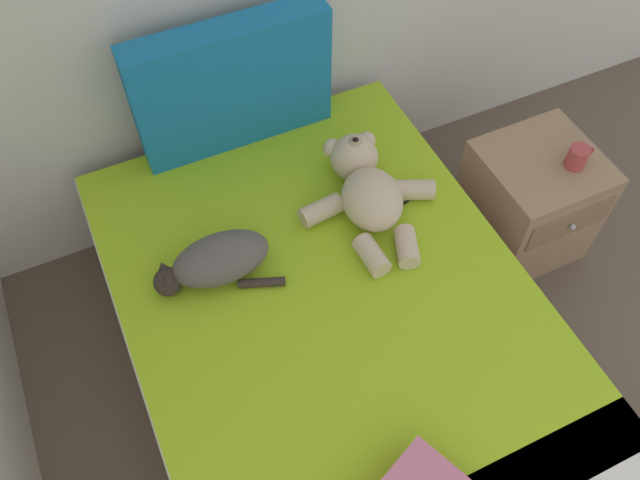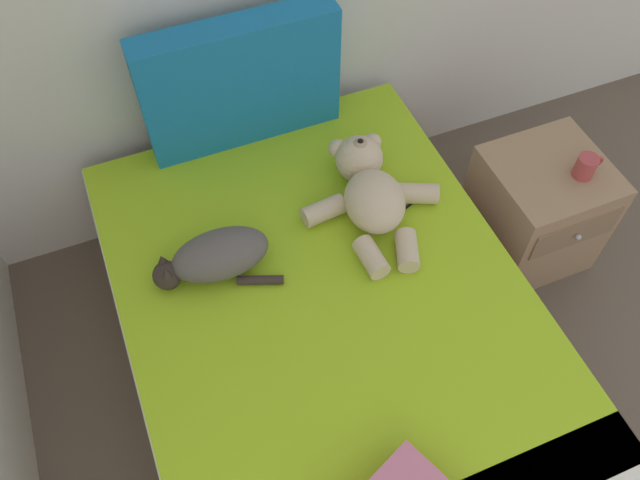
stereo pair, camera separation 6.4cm
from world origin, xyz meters
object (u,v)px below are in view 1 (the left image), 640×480
Objects in this scene: bed at (333,344)px; patterned_cushion at (233,86)px; mug at (578,157)px; cat at (216,261)px; teddy_bear at (367,188)px; cell_phone at (398,198)px; nightstand at (529,202)px.

patterned_cushion is at bearing 90.35° from bed.
mug is at bearing -31.10° from patterned_cushion.
patterned_cushion reaches higher than cat.
cell_phone is (0.12, -0.04, -0.08)m from teddy_bear.
nightstand is at bearing -5.29° from cell_phone.
patterned_cushion reaches higher than cell_phone.
cell_phone reaches higher than bed.
cat is 0.70× the size of teddy_bear.
bed is 0.60m from cell_phone.
bed is 16.27× the size of mug.
mug is (1.46, -0.10, -0.04)m from cat.
nightstand is at bearing -30.48° from patterned_cushion.
teddy_bear is (0.30, -0.53, -0.18)m from patterned_cushion.
nightstand is at bearing 141.74° from mug.
patterned_cushion is 0.75m from cell_phone.
teddy_bear is 0.15m from cell_phone.
cat is at bearing -177.97° from cell_phone.
patterned_cushion reaches higher than mug.
bed is at bearing -89.65° from patterned_cushion.
teddy_bear is 1.13× the size of nightstand.
teddy_bear is 5.04× the size of mug.
nightstand is (0.65, -0.06, -0.29)m from cell_phone.
teddy_bear reaches higher than mug.
patterned_cushion is (-0.01, 0.89, 0.54)m from bed.
patterned_cushion reaches higher than teddy_bear.
cat is at bearing 136.69° from bed.
cat reaches higher than bed.
bed is 1.10m from nightstand.
mug reaches higher than nightstand.
teddy_bear is 0.87m from mug.
nightstand is at bearing -7.24° from teddy_bear.
patterned_cushion is 4.68× the size of cell_phone.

